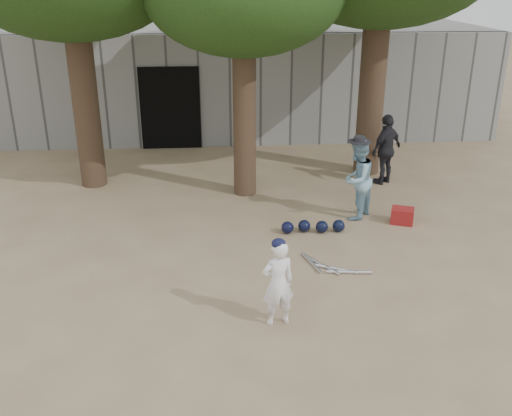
{
  "coord_description": "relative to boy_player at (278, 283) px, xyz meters",
  "views": [
    {
      "loc": [
        -0.04,
        -7.49,
        4.47
      ],
      "look_at": [
        0.6,
        1.0,
        0.95
      ],
      "focal_mm": 40.0,
      "sensor_mm": 36.0,
      "label": 1
    }
  ],
  "objects": [
    {
      "name": "spectator_blue",
      "position": [
        1.92,
        3.54,
        0.17
      ],
      "size": [
        0.94,
        0.97,
        1.57
      ],
      "primitive_type": "imported",
      "rotation": [
        0.0,
        0.0,
        4.04
      ],
      "color": "#7CA9C0",
      "rests_on": "ground"
    },
    {
      "name": "ground",
      "position": [
        -0.76,
        0.87,
        -0.62
      ],
      "size": [
        70.0,
        70.0,
        0.0
      ],
      "primitive_type": "plane",
      "color": "#937C5E",
      "rests_on": "ground"
    },
    {
      "name": "helmet_row",
      "position": [
        0.99,
        2.9,
        -0.51
      ],
      "size": [
        1.19,
        0.29,
        0.23
      ],
      "color": "black",
      "rests_on": "ground"
    },
    {
      "name": "red_bag",
      "position": [
        2.77,
        3.2,
        -0.47
      ],
      "size": [
        0.51,
        0.45,
        0.3
      ],
      "primitive_type": "cube",
      "rotation": [
        0.0,
        0.0,
        -0.36
      ],
      "color": "maroon",
      "rests_on": "ground"
    },
    {
      "name": "back_building",
      "position": [
        -0.76,
        11.2,
        0.88
      ],
      "size": [
        16.0,
        5.24,
        3.0
      ],
      "color": "gray",
      "rests_on": "ground"
    },
    {
      "name": "boy_player",
      "position": [
        0.0,
        0.0,
        0.0
      ],
      "size": [
        0.51,
        0.4,
        1.24
      ],
      "primitive_type": "imported",
      "rotation": [
        0.0,
        0.0,
        3.4
      ],
      "color": "white",
      "rests_on": "ground"
    },
    {
      "name": "bat_pile",
      "position": [
        1.03,
        1.48,
        -0.59
      ],
      "size": [
        1.03,
        0.79,
        0.06
      ],
      "color": "silver",
      "rests_on": "ground"
    },
    {
      "name": "spectator_dark",
      "position": [
        3.05,
        5.46,
        0.18
      ],
      "size": [
        0.98,
        0.87,
        1.6
      ],
      "primitive_type": "imported",
      "rotation": [
        0.0,
        0.0,
        3.78
      ],
      "color": "black",
      "rests_on": "ground"
    }
  ]
}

